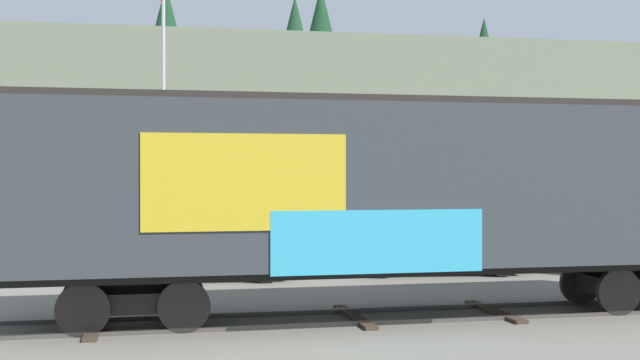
% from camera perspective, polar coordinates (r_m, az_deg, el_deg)
% --- Properties ---
extents(ground_plane, '(260.00, 260.00, 0.00)m').
position_cam_1_polar(ground_plane, '(16.64, 8.12, -9.14)').
color(ground_plane, slate).
extents(track, '(60.02, 3.13, 0.08)m').
position_cam_1_polar(track, '(16.75, 9.01, -8.94)').
color(track, '#4C4742').
rests_on(track, ground_plane).
extents(freight_car, '(15.68, 3.31, 4.27)m').
position_cam_1_polar(freight_car, '(16.17, 5.60, -0.60)').
color(freight_car, '#33383D').
rests_on(freight_car, ground_plane).
extents(flagpole, '(0.83, 1.08, 9.46)m').
position_cam_1_polar(flagpole, '(28.50, -10.82, 6.40)').
color(flagpole, silver).
rests_on(flagpole, ground_plane).
extents(hillside, '(157.35, 30.46, 17.44)m').
position_cam_1_polar(hillside, '(72.36, -6.97, 3.32)').
color(hillside, slate).
rests_on(hillside, ground_plane).
extents(parked_car_tan, '(4.64, 2.24, 1.74)m').
position_cam_1_polar(parked_car_tan, '(22.00, -8.00, -4.54)').
color(parked_car_tan, '#9E8966').
rests_on(parked_car_tan, ground_plane).
extents(parked_car_black, '(4.94, 2.38, 1.60)m').
position_cam_1_polar(parked_car_black, '(23.27, 7.64, -4.37)').
color(parked_car_black, black).
rests_on(parked_car_black, ground_plane).
extents(parked_car_red, '(4.51, 2.15, 1.66)m').
position_cam_1_polar(parked_car_red, '(25.39, 20.00, -3.90)').
color(parked_car_red, '#B21E1E').
rests_on(parked_car_red, ground_plane).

